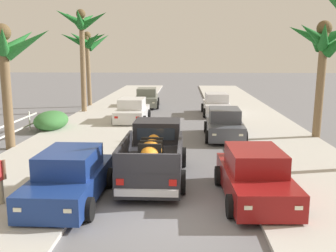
% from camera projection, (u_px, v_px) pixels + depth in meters
% --- Properties ---
extents(ground_plane, '(160.00, 160.00, 0.00)m').
position_uv_depth(ground_plane, '(166.00, 214.00, 10.53)').
color(ground_plane, slate).
extents(sidewalk_left, '(4.89, 60.00, 0.12)m').
position_uv_depth(sidewalk_left, '(92.00, 128.00, 22.50)').
color(sidewalk_left, beige).
rests_on(sidewalk_left, ground).
extents(sidewalk_right, '(4.89, 60.00, 0.12)m').
position_uv_depth(sidewalk_right, '(261.00, 129.00, 22.10)').
color(sidewalk_right, beige).
rests_on(sidewalk_right, ground).
extents(curb_left, '(0.16, 60.00, 0.10)m').
position_uv_depth(curb_left, '(110.00, 128.00, 22.46)').
color(curb_left, silver).
rests_on(curb_left, ground).
extents(curb_right, '(0.16, 60.00, 0.10)m').
position_uv_depth(curb_right, '(242.00, 129.00, 22.14)').
color(curb_right, silver).
rests_on(curb_right, ground).
extents(pickup_truck, '(2.25, 5.22, 1.80)m').
position_uv_depth(pickup_truck, '(154.00, 155.00, 13.52)').
color(pickup_truck, '#28282D').
rests_on(pickup_truck, ground).
extents(car_left_near, '(2.05, 4.27, 1.54)m').
position_uv_depth(car_left_near, '(216.00, 105.00, 27.63)').
color(car_left_near, silver).
rests_on(car_left_near, ground).
extents(car_right_near, '(2.07, 4.28, 1.54)m').
position_uv_depth(car_right_near, '(70.00, 178.00, 11.33)').
color(car_right_near, navy).
rests_on(car_right_near, ground).
extents(car_left_mid, '(2.09, 4.29, 1.54)m').
position_uv_depth(car_left_mid, '(132.00, 111.00, 24.55)').
color(car_left_mid, silver).
rests_on(car_left_mid, ground).
extents(car_right_mid, '(2.15, 4.31, 1.54)m').
position_uv_depth(car_right_mid, '(255.00, 176.00, 11.48)').
color(car_right_mid, maroon).
rests_on(car_right_mid, ground).
extents(car_left_far, '(2.18, 4.32, 1.54)m').
position_uv_depth(car_left_far, '(147.00, 98.00, 31.69)').
color(car_left_far, slate).
rests_on(car_left_far, ground).
extents(car_right_far, '(2.12, 4.30, 1.54)m').
position_uv_depth(car_right_far, '(224.00, 124.00, 19.95)').
color(car_right_far, '#474C56').
rests_on(car_right_far, ground).
extents(palm_tree_left_fore, '(3.91, 4.15, 6.12)m').
position_uv_depth(palm_tree_left_fore, '(87.00, 44.00, 30.88)').
color(palm_tree_left_fore, '#846B4C').
rests_on(palm_tree_left_fore, ground).
extents(palm_tree_right_fore, '(3.61, 4.18, 7.47)m').
position_uv_depth(palm_tree_right_fore, '(81.00, 29.00, 27.50)').
color(palm_tree_right_fore, '#846B4C').
rests_on(palm_tree_right_fore, ground).
extents(palm_tree_right_mid, '(4.20, 3.83, 5.61)m').
position_uv_depth(palm_tree_right_mid, '(3.00, 50.00, 16.91)').
color(palm_tree_right_mid, brown).
rests_on(palm_tree_right_mid, ground).
extents(palm_tree_left_back, '(3.40, 3.64, 5.91)m').
position_uv_depth(palm_tree_left_back, '(324.00, 44.00, 18.82)').
color(palm_tree_left_back, brown).
rests_on(palm_tree_left_back, ground).
extents(hedge_bush, '(1.80, 2.80, 1.10)m').
position_uv_depth(hedge_bush, '(51.00, 121.00, 22.02)').
color(hedge_bush, '#387538').
rests_on(hedge_bush, ground).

